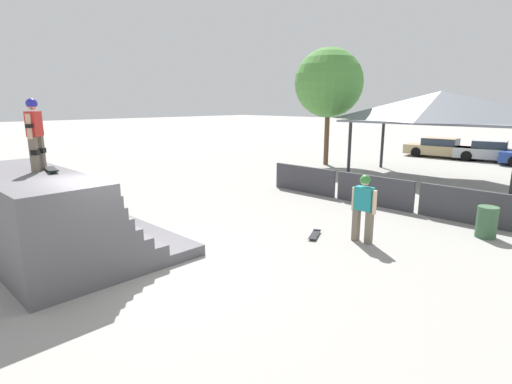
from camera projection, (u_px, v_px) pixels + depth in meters
ground_plane at (131, 271)px, 8.61m from camera, size 160.00×160.00×0.00m
quarter_pipe_ramp at (49, 220)px, 9.34m from camera, size 5.21×3.83×2.03m
skater_on_deck at (35, 130)px, 8.97m from camera, size 0.63×0.56×1.62m
skateboard_on_deck at (52, 169)px, 8.97m from camera, size 0.87×0.37×0.09m
bystander_walking at (364, 203)px, 10.20m from camera, size 0.70×0.26×1.78m
skateboard_on_ground at (315, 234)px, 10.85m from camera, size 0.54×0.83×0.09m
barrier_fence at (374, 191)px, 14.05m from camera, size 9.05×0.12×1.05m
pavilion_shelter at (440, 108)px, 18.11m from camera, size 8.37×4.02×4.08m
tree_beside_pavilion at (329, 83)px, 22.49m from camera, size 3.85×3.85×6.57m
trash_bin at (487, 222)px, 10.70m from camera, size 0.52×0.52×0.85m
parked_car_tan at (441, 148)px, 26.45m from camera, size 4.67×2.02×1.27m
parked_car_silver at (490, 152)px, 24.67m from camera, size 4.36×2.40×1.27m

